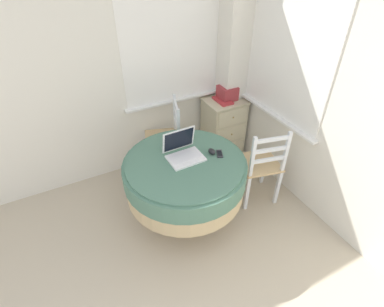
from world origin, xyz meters
TOP-DOWN VIEW (x-y plane):
  - corner_room_shell at (1.30, 1.78)m, footprint 4.50×4.65m
  - round_dining_table at (1.03, 1.74)m, footprint 1.10×1.10m
  - laptop at (1.05, 1.81)m, footprint 0.31×0.28m
  - computer_mouse at (1.30, 1.73)m, footprint 0.06×0.09m
  - cell_phone at (1.36, 1.68)m, footprint 0.09×0.12m
  - dining_chair_near_back_window at (1.19, 2.53)m, footprint 0.49×0.49m
  - dining_chair_near_right_window at (1.83, 1.64)m, footprint 0.47×0.46m
  - corner_cabinet at (1.98, 2.56)m, footprint 0.47×0.41m
  - storage_box at (2.01, 2.58)m, footprint 0.20×0.20m
  - book_on_cabinet at (1.93, 2.55)m, footprint 0.15×0.26m

SIDE VIEW (x-z plane):
  - corner_cabinet at x=1.98m, z-range 0.00..0.72m
  - dining_chair_near_back_window at x=1.19m, z-range -0.01..0.89m
  - dining_chair_near_right_window at x=1.83m, z-range -0.01..0.89m
  - round_dining_table at x=1.03m, z-range 0.20..0.93m
  - cell_phone at x=1.36m, z-range 0.72..0.74m
  - book_on_cabinet at x=1.93m, z-range 0.72..0.75m
  - computer_mouse at x=1.30m, z-range 0.73..0.77m
  - laptop at x=1.05m, z-range 0.66..0.90m
  - storage_box at x=2.01m, z-range 0.72..0.88m
  - corner_room_shell at x=1.30m, z-range 0.00..2.55m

